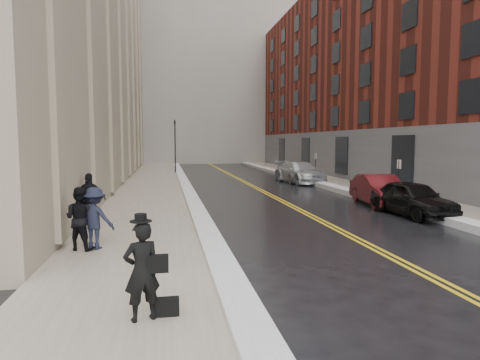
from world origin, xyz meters
name	(u,v)px	position (x,y,z in m)	size (l,w,h in m)	color
ground	(292,252)	(0.00, 0.00, 0.00)	(160.00, 160.00, 0.00)	black
sidewalk_left	(150,190)	(-4.50, 16.00, 0.07)	(4.00, 64.00, 0.15)	gray
sidewalk_right	(350,186)	(9.00, 16.00, 0.07)	(3.00, 64.00, 0.15)	gray
lane_stripe_a	(256,189)	(2.38, 16.00, 0.00)	(0.12, 64.00, 0.01)	gold
lane_stripe_b	(260,189)	(2.62, 16.00, 0.00)	(0.12, 64.00, 0.01)	gold
snow_ridge_left	(187,188)	(-2.20, 16.00, 0.13)	(0.70, 60.80, 0.26)	white
snow_ridge_right	(325,185)	(7.15, 16.00, 0.15)	(0.85, 60.80, 0.30)	white
building_right	(411,73)	(17.50, 23.00, 9.00)	(14.00, 50.00, 18.00)	maroon
tower_far_right	(262,37)	(14.00, 66.00, 22.00)	(22.00, 18.00, 44.00)	slate
traffic_signal	(175,142)	(-2.60, 30.00, 3.08)	(0.18, 0.15, 5.20)	black
parking_sign_near	(399,177)	(7.90, 8.00, 1.36)	(0.06, 0.35, 2.23)	black
parking_sign_far	(315,164)	(7.90, 20.00, 1.36)	(0.06, 0.35, 2.23)	black
car_black	(413,198)	(6.69, 4.79, 0.74)	(1.76, 4.36, 1.49)	black
car_maroon	(379,190)	(6.80, 7.82, 0.75)	(1.59, 4.57, 1.50)	#4B0D11
car_silver_near	(300,172)	(6.50, 19.54, 0.81)	(2.27, 5.59, 1.62)	#B8BDC1
car_silver_far	(297,173)	(6.49, 20.29, 0.66)	(2.18, 4.73, 1.32)	#A0A1A8
pedestrian_main	(142,271)	(-3.92, -4.42, 0.98)	(0.61, 0.40, 1.67)	black
pedestrian_a	(80,219)	(-5.85, 0.65, 1.02)	(0.85, 0.66, 1.74)	black
pedestrian_b	(95,218)	(-5.47, 0.70, 1.01)	(1.11, 0.64, 1.72)	black
pedestrian_c	(90,199)	(-6.20, 4.33, 1.07)	(1.08, 0.45, 1.85)	black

